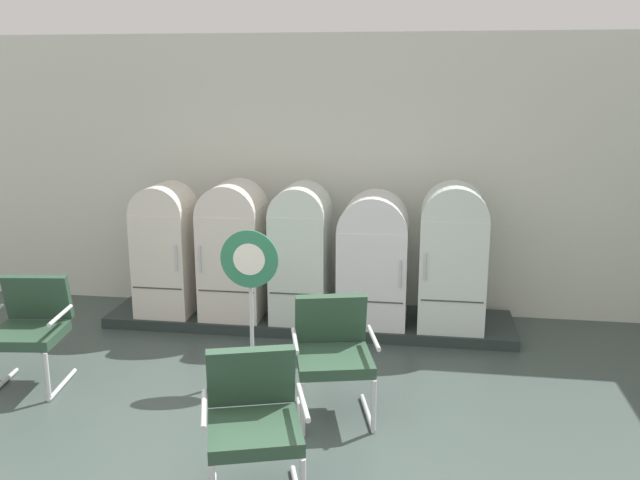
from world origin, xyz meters
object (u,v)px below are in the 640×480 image
object	(u,v)px
refrigerator_0	(165,245)
refrigerator_2	(301,248)
refrigerator_4	(453,253)
armchair_center	(253,416)
refrigerator_3	(373,256)
sign_stand	(251,304)
refrigerator_1	(233,246)
armchair_right	(333,349)
armchair_left	(30,324)

from	to	relation	value
refrigerator_0	refrigerator_2	world-z (taller)	refrigerator_2
refrigerator_4	armchair_center	world-z (taller)	refrigerator_4
refrigerator_2	refrigerator_3	size ratio (longest dim) A/B	1.06
refrigerator_3	armchair_center	xyz separation A→B (m)	(-0.53, -3.05, -0.28)
refrigerator_4	armchair_center	distance (m)	3.33
refrigerator_0	sign_stand	size ratio (longest dim) A/B	1.04
refrigerator_1	refrigerator_0	bearing A→B (deg)	-177.15
refrigerator_1	armchair_right	bearing A→B (deg)	-54.54
armchair_center	refrigerator_0	bearing A→B (deg)	119.81
armchair_right	armchair_center	xyz separation A→B (m)	(-0.36, -1.18, 0.00)
refrigerator_3	armchair_left	distance (m)	3.36
refrigerator_3	armchair_right	xyz separation A→B (m)	(-0.18, -1.87, -0.28)
refrigerator_2	refrigerator_4	size ratio (longest dim) A/B	0.97
refrigerator_2	armchair_left	world-z (taller)	refrigerator_2
refrigerator_2	refrigerator_3	distance (m)	0.78
refrigerator_1	armchair_center	bearing A→B (deg)	-72.29
armchair_right	refrigerator_4	bearing A→B (deg)	61.85
refrigerator_3	sign_stand	distance (m)	1.67
refrigerator_1	refrigerator_2	bearing A→B (deg)	-0.15
armchair_left	sign_stand	xyz separation A→B (m)	(1.89, 0.38, 0.16)
refrigerator_2	armchair_center	bearing A→B (deg)	-85.53
refrigerator_1	armchair_left	world-z (taller)	refrigerator_1
armchair_right	armchair_left	bearing A→B (deg)	176.76
refrigerator_4	armchair_right	size ratio (longest dim) A/B	1.58
refrigerator_1	refrigerator_2	size ratio (longest dim) A/B	1.01
refrigerator_3	armchair_left	bearing A→B (deg)	-149.08
refrigerator_4	refrigerator_0	bearing A→B (deg)	-179.77
refrigerator_0	sign_stand	distance (m)	1.83
refrigerator_2	armchair_right	size ratio (longest dim) A/B	1.54
sign_stand	refrigerator_0	bearing A→B (deg)	134.45
refrigerator_2	armchair_left	xyz separation A→B (m)	(-2.10, -1.72, -0.34)
refrigerator_1	refrigerator_4	distance (m)	2.32
refrigerator_1	sign_stand	world-z (taller)	refrigerator_1
refrigerator_0	refrigerator_1	world-z (taller)	refrigerator_1
refrigerator_2	refrigerator_4	distance (m)	1.58
refrigerator_3	armchair_center	bearing A→B (deg)	-99.94
refrigerator_1	refrigerator_3	bearing A→B (deg)	0.12
refrigerator_1	armchair_center	size ratio (longest dim) A/B	1.55
refrigerator_0	armchair_left	bearing A→B (deg)	-110.05
armchair_left	armchair_center	world-z (taller)	same
refrigerator_0	armchair_right	size ratio (longest dim) A/B	1.51
refrigerator_1	armchair_center	xyz separation A→B (m)	(0.97, -3.05, -0.34)
refrigerator_2	sign_stand	distance (m)	1.37
refrigerator_0	refrigerator_4	size ratio (longest dim) A/B	0.95
armchair_right	sign_stand	world-z (taller)	sign_stand
refrigerator_4	refrigerator_2	bearing A→B (deg)	179.16
refrigerator_0	refrigerator_4	world-z (taller)	refrigerator_4
sign_stand	refrigerator_3	bearing A→B (deg)	53.86
sign_stand	refrigerator_4	bearing A→B (deg)	36.28
refrigerator_4	sign_stand	size ratio (longest dim) A/B	1.09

